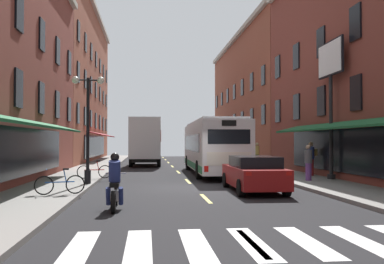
{
  "coord_description": "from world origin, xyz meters",
  "views": [
    {
      "loc": [
        -2.05,
        -18.12,
        1.98
      ],
      "look_at": [
        0.47,
        5.44,
        2.54
      ],
      "focal_mm": 39.47,
      "sensor_mm": 36.0,
      "label": 1
    }
  ],
  "objects_px": {
    "motorcycle_rider": "(115,185)",
    "pedestrian_far": "(308,162)",
    "sedan_mid": "(148,155)",
    "transit_bus": "(212,146)",
    "bicycle_near": "(60,184)",
    "pedestrian_near": "(311,158)",
    "street_lamp_twin": "(88,124)",
    "billboard_sign": "(331,74)",
    "sedan_near": "(254,173)",
    "bicycle_mid": "(94,171)",
    "pedestrian_mid": "(257,154)",
    "box_truck": "(145,142)"
  },
  "relations": [
    {
      "from": "motorcycle_rider",
      "to": "pedestrian_far",
      "type": "relative_size",
      "value": 1.22
    },
    {
      "from": "sedan_mid",
      "to": "motorcycle_rider",
      "type": "bearing_deg",
      "value": -91.85
    },
    {
      "from": "transit_bus",
      "to": "sedan_mid",
      "type": "distance_m",
      "value": 18.62
    },
    {
      "from": "transit_bus",
      "to": "bicycle_near",
      "type": "height_order",
      "value": "transit_bus"
    },
    {
      "from": "bicycle_near",
      "to": "pedestrian_near",
      "type": "xyz_separation_m",
      "value": [
        11.98,
        7.01,
        0.62
      ]
    },
    {
      "from": "street_lamp_twin",
      "to": "billboard_sign",
      "type": "bearing_deg",
      "value": 5.34
    },
    {
      "from": "sedan_near",
      "to": "street_lamp_twin",
      "type": "distance_m",
      "value": 7.56
    },
    {
      "from": "bicycle_mid",
      "to": "pedestrian_mid",
      "type": "relative_size",
      "value": 0.96
    },
    {
      "from": "sedan_mid",
      "to": "pedestrian_mid",
      "type": "distance_m",
      "value": 14.97
    },
    {
      "from": "billboard_sign",
      "to": "bicycle_mid",
      "type": "height_order",
      "value": "billboard_sign"
    },
    {
      "from": "motorcycle_rider",
      "to": "billboard_sign",
      "type": "bearing_deg",
      "value": 36.67
    },
    {
      "from": "box_truck",
      "to": "bicycle_near",
      "type": "distance_m",
      "value": 20.07
    },
    {
      "from": "pedestrian_near",
      "to": "pedestrian_far",
      "type": "bearing_deg",
      "value": 140.97
    },
    {
      "from": "bicycle_near",
      "to": "street_lamp_twin",
      "type": "relative_size",
      "value": 0.35
    },
    {
      "from": "billboard_sign",
      "to": "sedan_near",
      "type": "height_order",
      "value": "billboard_sign"
    },
    {
      "from": "box_truck",
      "to": "sedan_near",
      "type": "relative_size",
      "value": 1.58
    },
    {
      "from": "transit_bus",
      "to": "billboard_sign",
      "type": "bearing_deg",
      "value": -48.38
    },
    {
      "from": "bicycle_mid",
      "to": "pedestrian_near",
      "type": "xyz_separation_m",
      "value": [
        11.58,
        0.55,
        0.62
      ]
    },
    {
      "from": "street_lamp_twin",
      "to": "pedestrian_near",
      "type": "bearing_deg",
      "value": 15.86
    },
    {
      "from": "box_truck",
      "to": "street_lamp_twin",
      "type": "bearing_deg",
      "value": -98.76
    },
    {
      "from": "motorcycle_rider",
      "to": "bicycle_mid",
      "type": "relative_size",
      "value": 1.21
    },
    {
      "from": "pedestrian_near",
      "to": "street_lamp_twin",
      "type": "height_order",
      "value": "street_lamp_twin"
    },
    {
      "from": "motorcycle_rider",
      "to": "bicycle_near",
      "type": "relative_size",
      "value": 1.24
    },
    {
      "from": "billboard_sign",
      "to": "motorcycle_rider",
      "type": "height_order",
      "value": "billboard_sign"
    },
    {
      "from": "bicycle_mid",
      "to": "pedestrian_near",
      "type": "relative_size",
      "value": 0.93
    },
    {
      "from": "bicycle_near",
      "to": "street_lamp_twin",
      "type": "xyz_separation_m",
      "value": [
        0.44,
        3.73,
        2.28
      ]
    },
    {
      "from": "billboard_sign",
      "to": "street_lamp_twin",
      "type": "xyz_separation_m",
      "value": [
        -11.69,
        -1.09,
        -2.57
      ]
    },
    {
      "from": "sedan_near",
      "to": "billboard_sign",
      "type": "bearing_deg",
      "value": 36.32
    },
    {
      "from": "sedan_near",
      "to": "bicycle_mid",
      "type": "bearing_deg",
      "value": 142.87
    },
    {
      "from": "box_truck",
      "to": "street_lamp_twin",
      "type": "height_order",
      "value": "street_lamp_twin"
    },
    {
      "from": "bicycle_near",
      "to": "pedestrian_near",
      "type": "height_order",
      "value": "pedestrian_near"
    },
    {
      "from": "billboard_sign",
      "to": "pedestrian_far",
      "type": "distance_m",
      "value": 4.6
    },
    {
      "from": "billboard_sign",
      "to": "box_truck",
      "type": "distance_m",
      "value": 17.9
    },
    {
      "from": "pedestrian_near",
      "to": "pedestrian_far",
      "type": "xyz_separation_m",
      "value": [
        -1.28,
        -2.81,
        -0.11
      ]
    },
    {
      "from": "sedan_mid",
      "to": "motorcycle_rider",
      "type": "distance_m",
      "value": 31.39
    },
    {
      "from": "transit_bus",
      "to": "bicycle_near",
      "type": "distance_m",
      "value": 12.74
    },
    {
      "from": "sedan_mid",
      "to": "bicycle_mid",
      "type": "bearing_deg",
      "value": -96.94
    },
    {
      "from": "pedestrian_mid",
      "to": "pedestrian_far",
      "type": "distance_m",
      "value": 12.1
    },
    {
      "from": "billboard_sign",
      "to": "box_truck",
      "type": "xyz_separation_m",
      "value": [
        -9.22,
        14.98,
        -3.34
      ]
    },
    {
      "from": "sedan_near",
      "to": "pedestrian_far",
      "type": "bearing_deg",
      "value": 40.62
    },
    {
      "from": "sedan_mid",
      "to": "bicycle_near",
      "type": "xyz_separation_m",
      "value": [
        -3.11,
        -28.72,
        -0.16
      ]
    },
    {
      "from": "sedan_near",
      "to": "pedestrian_mid",
      "type": "bearing_deg",
      "value": 74.59
    },
    {
      "from": "bicycle_near",
      "to": "pedestrian_mid",
      "type": "bearing_deg",
      "value": 54.95
    },
    {
      "from": "bicycle_near",
      "to": "pedestrian_far",
      "type": "distance_m",
      "value": 11.51
    },
    {
      "from": "sedan_near",
      "to": "motorcycle_rider",
      "type": "bearing_deg",
      "value": -143.0
    },
    {
      "from": "pedestrian_mid",
      "to": "street_lamp_twin",
      "type": "distance_m",
      "value": 16.76
    },
    {
      "from": "sedan_mid",
      "to": "transit_bus",
      "type": "bearing_deg",
      "value": -77.8
    },
    {
      "from": "transit_bus",
      "to": "pedestrian_mid",
      "type": "height_order",
      "value": "transit_bus"
    },
    {
      "from": "bicycle_mid",
      "to": "street_lamp_twin",
      "type": "bearing_deg",
      "value": -89.24
    },
    {
      "from": "box_truck",
      "to": "bicycle_near",
      "type": "bearing_deg",
      "value": -98.38
    }
  ]
}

